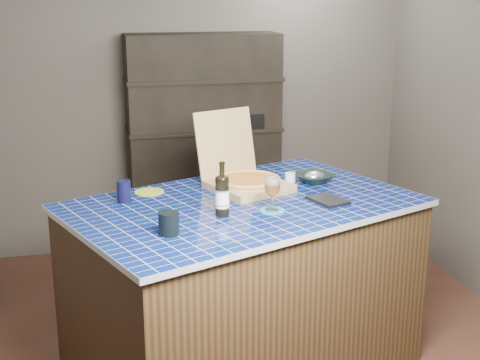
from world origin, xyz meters
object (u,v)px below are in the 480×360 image
object	(u,v)px
kitchen_island	(243,287)
wine_glass	(272,187)
bowl	(314,178)
dvd_case	(328,200)
mead_bottle	(222,195)
pizza_box	(246,179)

from	to	relation	value
kitchen_island	wine_glass	size ratio (longest dim) A/B	11.44
kitchen_island	bowl	distance (m)	0.79
kitchen_island	dvd_case	bearing A→B (deg)	-33.57
wine_glass	mead_bottle	bearing A→B (deg)	-179.09
pizza_box	bowl	bearing A→B (deg)	-16.09
dvd_case	pizza_box	bearing A→B (deg)	121.59
kitchen_island	wine_glass	bearing A→B (deg)	-80.41
kitchen_island	mead_bottle	distance (m)	0.66
kitchen_island	pizza_box	world-z (taller)	pizza_box
pizza_box	kitchen_island	bearing A→B (deg)	-130.03
dvd_case	bowl	distance (m)	0.38
mead_bottle	dvd_case	world-z (taller)	mead_bottle
bowl	kitchen_island	bearing A→B (deg)	-151.21
pizza_box	mead_bottle	bearing A→B (deg)	-140.38
bowl	pizza_box	bearing A→B (deg)	-174.21
pizza_box	bowl	world-z (taller)	pizza_box
wine_glass	bowl	world-z (taller)	wine_glass
dvd_case	wine_glass	bearing A→B (deg)	177.63
wine_glass	bowl	size ratio (longest dim) A/B	0.85
pizza_box	mead_bottle	world-z (taller)	pizza_box
kitchen_island	mead_bottle	world-z (taller)	mead_bottle
kitchen_island	pizza_box	bearing A→B (deg)	50.35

